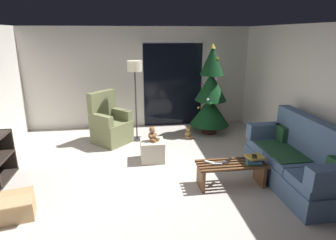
{
  "coord_description": "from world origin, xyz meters",
  "views": [
    {
      "loc": [
        -0.27,
        -3.99,
        2.35
      ],
      "look_at": [
        0.4,
        0.7,
        0.85
      ],
      "focal_mm": 29.62,
      "sensor_mm": 36.0,
      "label": 1
    }
  ],
  "objects_px": {
    "christmas_tree": "(211,95)",
    "ottoman": "(152,150)",
    "couch": "(297,162)",
    "armchair": "(110,125)",
    "remote_graphite": "(223,163)",
    "cardboard_box_open_near_shelf": "(17,209)",
    "teddy_bear_honey_by_tree": "(188,133)",
    "book_stack": "(254,160)",
    "remote_silver": "(217,164)",
    "teddy_bear_chestnut": "(153,135)",
    "floor_lamp": "(135,74)",
    "cell_phone": "(254,156)",
    "coffee_table": "(231,170)",
    "remote_black": "(229,160)",
    "remote_white": "(210,162)"
  },
  "relations": [
    {
      "from": "floor_lamp",
      "to": "ottoman",
      "type": "height_order",
      "value": "floor_lamp"
    },
    {
      "from": "couch",
      "to": "teddy_bear_honey_by_tree",
      "type": "relative_size",
      "value": 6.83
    },
    {
      "from": "christmas_tree",
      "to": "armchair",
      "type": "xyz_separation_m",
      "value": [
        -2.35,
        -0.28,
        -0.54
      ]
    },
    {
      "from": "christmas_tree",
      "to": "cell_phone",
      "type": "bearing_deg",
      "value": -90.39
    },
    {
      "from": "remote_black",
      "to": "cardboard_box_open_near_shelf",
      "type": "xyz_separation_m",
      "value": [
        -3.06,
        -0.5,
        -0.26
      ]
    },
    {
      "from": "coffee_table",
      "to": "book_stack",
      "type": "height_order",
      "value": "book_stack"
    },
    {
      "from": "christmas_tree",
      "to": "teddy_bear_honey_by_tree",
      "type": "relative_size",
      "value": 7.47
    },
    {
      "from": "couch",
      "to": "remote_graphite",
      "type": "bearing_deg",
      "value": 173.12
    },
    {
      "from": "remote_silver",
      "to": "cardboard_box_open_near_shelf",
      "type": "distance_m",
      "value": 2.87
    },
    {
      "from": "remote_graphite",
      "to": "teddy_bear_honey_by_tree",
      "type": "height_order",
      "value": "remote_graphite"
    },
    {
      "from": "book_stack",
      "to": "christmas_tree",
      "type": "height_order",
      "value": "christmas_tree"
    },
    {
      "from": "couch",
      "to": "ottoman",
      "type": "height_order",
      "value": "couch"
    },
    {
      "from": "teddy_bear_chestnut",
      "to": "cardboard_box_open_near_shelf",
      "type": "height_order",
      "value": "teddy_bear_chestnut"
    },
    {
      "from": "coffee_table",
      "to": "cell_phone",
      "type": "relative_size",
      "value": 7.64
    },
    {
      "from": "remote_graphite",
      "to": "teddy_bear_chestnut",
      "type": "relative_size",
      "value": 0.55
    },
    {
      "from": "remote_silver",
      "to": "floor_lamp",
      "type": "xyz_separation_m",
      "value": [
        -1.17,
        2.24,
        1.11
      ]
    },
    {
      "from": "book_stack",
      "to": "cardboard_box_open_near_shelf",
      "type": "bearing_deg",
      "value": -174.17
    },
    {
      "from": "remote_white",
      "to": "couch",
      "type": "bearing_deg",
      "value": 119.81
    },
    {
      "from": "remote_silver",
      "to": "teddy_bear_chestnut",
      "type": "relative_size",
      "value": 0.55
    },
    {
      "from": "remote_silver",
      "to": "christmas_tree",
      "type": "relative_size",
      "value": 0.07
    },
    {
      "from": "couch",
      "to": "armchair",
      "type": "distance_m",
      "value": 3.8
    },
    {
      "from": "couch",
      "to": "remote_silver",
      "type": "relative_size",
      "value": 12.49
    },
    {
      "from": "remote_silver",
      "to": "christmas_tree",
      "type": "height_order",
      "value": "christmas_tree"
    },
    {
      "from": "floor_lamp",
      "to": "remote_white",
      "type": "bearing_deg",
      "value": -63.63
    },
    {
      "from": "christmas_tree",
      "to": "cardboard_box_open_near_shelf",
      "type": "height_order",
      "value": "christmas_tree"
    },
    {
      "from": "book_stack",
      "to": "christmas_tree",
      "type": "relative_size",
      "value": 0.13
    },
    {
      "from": "remote_graphite",
      "to": "remote_silver",
      "type": "relative_size",
      "value": 1.0
    },
    {
      "from": "remote_graphite",
      "to": "teddy_bear_chestnut",
      "type": "height_order",
      "value": "teddy_bear_chestnut"
    },
    {
      "from": "teddy_bear_honey_by_tree",
      "to": "couch",
      "type": "bearing_deg",
      "value": -61.06
    },
    {
      "from": "cell_phone",
      "to": "teddy_bear_honey_by_tree",
      "type": "bearing_deg",
      "value": 124.91
    },
    {
      "from": "remote_graphite",
      "to": "armchair",
      "type": "height_order",
      "value": "armchair"
    },
    {
      "from": "floor_lamp",
      "to": "cell_phone",
      "type": "bearing_deg",
      "value": -52.77
    },
    {
      "from": "book_stack",
      "to": "ottoman",
      "type": "xyz_separation_m",
      "value": [
        -1.49,
        1.16,
        -0.25
      ]
    },
    {
      "from": "christmas_tree",
      "to": "floor_lamp",
      "type": "height_order",
      "value": "christmas_tree"
    },
    {
      "from": "cell_phone",
      "to": "ottoman",
      "type": "xyz_separation_m",
      "value": [
        -1.49,
        1.17,
        -0.32
      ]
    },
    {
      "from": "remote_silver",
      "to": "armchair",
      "type": "distance_m",
      "value": 2.79
    },
    {
      "from": "remote_black",
      "to": "cell_phone",
      "type": "distance_m",
      "value": 0.4
    },
    {
      "from": "christmas_tree",
      "to": "ottoman",
      "type": "xyz_separation_m",
      "value": [
        -1.51,
        -1.34,
        -0.74
      ]
    },
    {
      "from": "book_stack",
      "to": "christmas_tree",
      "type": "bearing_deg",
      "value": 89.7
    },
    {
      "from": "christmas_tree",
      "to": "cardboard_box_open_near_shelf",
      "type": "relative_size",
      "value": 3.86
    },
    {
      "from": "christmas_tree",
      "to": "teddy_bear_chestnut",
      "type": "distance_m",
      "value": 2.06
    },
    {
      "from": "coffee_table",
      "to": "armchair",
      "type": "distance_m",
      "value": 2.94
    },
    {
      "from": "remote_graphite",
      "to": "christmas_tree",
      "type": "height_order",
      "value": "christmas_tree"
    },
    {
      "from": "coffee_table",
      "to": "remote_silver",
      "type": "distance_m",
      "value": 0.28
    },
    {
      "from": "couch",
      "to": "christmas_tree",
      "type": "relative_size",
      "value": 0.91
    },
    {
      "from": "floor_lamp",
      "to": "cardboard_box_open_near_shelf",
      "type": "height_order",
      "value": "floor_lamp"
    },
    {
      "from": "christmas_tree",
      "to": "cardboard_box_open_near_shelf",
      "type": "distance_m",
      "value": 4.52
    },
    {
      "from": "armchair",
      "to": "ottoman",
      "type": "bearing_deg",
      "value": -51.41
    },
    {
      "from": "book_stack",
      "to": "floor_lamp",
      "type": "bearing_deg",
      "value": 127.43
    },
    {
      "from": "remote_black",
      "to": "ottoman",
      "type": "bearing_deg",
      "value": -175.7
    }
  ]
}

